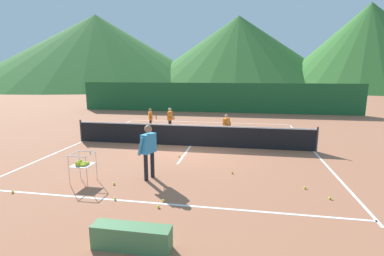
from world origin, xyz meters
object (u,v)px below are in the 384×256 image
Objects in this scene: student_0 at (151,118)px; tennis_ball_6 at (90,152)px; tennis_ball_3 at (330,198)px; tennis_ball_0 at (305,188)px; tennis_ball_4 at (179,156)px; tennis_ball_7 at (232,173)px; tennis_ball_1 at (114,184)px; instructor at (149,147)px; student_2 at (226,124)px; tennis_ball_10 at (160,147)px; ball_cart at (82,164)px; tennis_ball_2 at (13,192)px; tennis_ball_8 at (115,199)px; tennis_net at (191,135)px; tennis_ball_9 at (158,207)px; courtside_bench at (132,237)px; student_1 at (170,117)px; tennis_ball_5 at (163,201)px.

tennis_ball_6 is at bearing -102.49° from student_0.
tennis_ball_0 is at bearing 129.37° from tennis_ball_3.
tennis_ball_7 is at bearing -35.41° from tennis_ball_4.
tennis_ball_3 is at bearing 0.55° from tennis_ball_1.
tennis_ball_0 is (4.62, 0.00, -0.99)m from instructor.
student_2 is 18.45× the size of tennis_ball_10.
tennis_ball_3 is at bearing -36.35° from tennis_ball_10.
tennis_ball_1 is at bearing -50.61° from tennis_ball_6.
student_0 is at bearing 114.11° from tennis_ball_10.
ball_cart is 4.69m from tennis_ball_7.
tennis_ball_8 is (2.96, 0.08, 0.00)m from tennis_ball_2.
ball_cart is 13.22× the size of tennis_ball_0.
tennis_ball_9 is (0.30, -6.04, -0.47)m from tennis_net.
ball_cart is 1.14m from tennis_ball_1.
tennis_ball_1 is at bearing 120.80° from courtside_bench.
tennis_ball_9 is (4.21, -0.16, 0.00)m from tennis_ball_2.
tennis_ball_4 is (1.28, 3.08, 0.00)m from tennis_ball_1.
tennis_ball_3 is at bearing -64.50° from student_2.
student_2 is 7.14m from tennis_ball_1.
courtside_bench is (4.18, -1.81, 0.20)m from tennis_ball_2.
student_1 is 3.56m from tennis_ball_10.
tennis_ball_2 is at bearing -132.59° from tennis_ball_4.
student_2 reaches higher than tennis_ball_5.
tennis_ball_5 is at bearing -83.36° from tennis_ball_4.
tennis_ball_4 is at bearing -115.90° from student_2.
tennis_ball_3 is 1.00× the size of tennis_ball_6.
tennis_ball_0 is (4.07, -4.19, -0.47)m from tennis_net.
student_1 is at bearing 99.14° from instructor.
tennis_ball_7 is (5.83, -1.40, 0.00)m from tennis_ball_6.
tennis_net is at bearing 92.02° from courtside_bench.
ball_cart is (-1.87, -0.64, -0.43)m from instructor.
student_2 is at bearing 80.72° from tennis_ball_5.
tennis_ball_6 is 1.00× the size of tennis_ball_7.
tennis_ball_7 is 0.05× the size of courtside_bench.
tennis_ball_8 is (-1.26, -0.11, 0.00)m from tennis_ball_5.
tennis_ball_7 is (-2.59, 1.51, 0.00)m from tennis_ball_3.
tennis_ball_4 is 3.71m from tennis_ball_6.
tennis_ball_0 is 1.00× the size of tennis_ball_3.
tennis_ball_7 is at bearing -40.57° from tennis_ball_10.
student_0 is 19.11× the size of tennis_ball_5.
tennis_ball_10 is at bearing 29.09° from tennis_ball_6.
tennis_ball_1 is at bearing -114.34° from student_2.
tennis_ball_6 is at bearing -153.84° from tennis_net.
tennis_net is at bearing 73.74° from tennis_ball_1.
student_0 is at bearing -174.24° from student_1.
student_2 is at bearing 33.19° from tennis_ball_6.
student_2 is 9.40m from courtside_bench.
tennis_ball_6 is (-4.17, 3.80, 0.00)m from tennis_ball_5.
instructor is 1.14× the size of courtside_bench.
student_0 reaches higher than tennis_ball_9.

